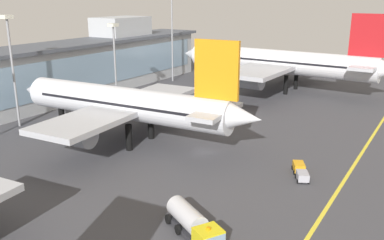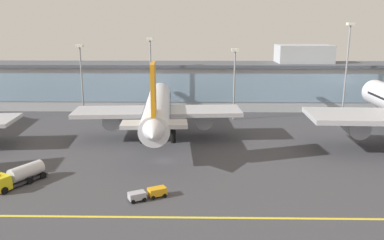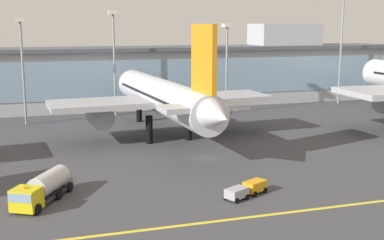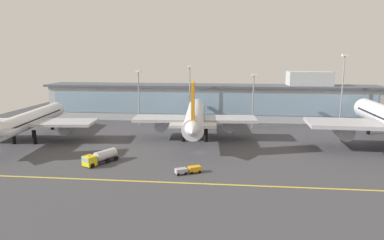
{
  "view_description": "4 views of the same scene",
  "coord_description": "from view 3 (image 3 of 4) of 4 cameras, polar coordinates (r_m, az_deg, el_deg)",
  "views": [
    {
      "loc": [
        -55.4,
        -32.05,
        24.66
      ],
      "look_at": [
        -1.13,
        1.7,
        5.56
      ],
      "focal_mm": 39.05,
      "sensor_mm": 36.0,
      "label": 1
    },
    {
      "loc": [
        6.5,
        -69.09,
        24.87
      ],
      "look_at": [
        5.14,
        5.95,
        6.42
      ],
      "focal_mm": 36.63,
      "sensor_mm": 36.0,
      "label": 2
    },
    {
      "loc": [
        -21.94,
        -63.82,
        18.23
      ],
      "look_at": [
        1.67,
        11.91,
        3.21
      ],
      "focal_mm": 46.51,
      "sensor_mm": 36.0,
      "label": 3
    },
    {
      "loc": [
        7.33,
        -85.91,
        24.8
      ],
      "look_at": [
        -3.05,
        11.12,
        6.46
      ],
      "focal_mm": 32.18,
      "sensor_mm": 36.0,
      "label": 4
    }
  ],
  "objects": [
    {
      "name": "fuel_tanker_truck",
      "position": [
        54.77,
        -16.87,
        -7.53
      ],
      "size": [
        6.62,
        9.05,
        2.9
      ],
      "rotation": [
        0.0,
        0.0,
        4.19
      ],
      "color": "black",
      "rests_on": "ground"
    },
    {
      "name": "apron_light_mast_centre",
      "position": [
        103.16,
        -8.94,
        8.33
      ],
      "size": [
        1.8,
        1.8,
        21.29
      ],
      "color": "gray",
      "rests_on": "ground"
    },
    {
      "name": "apron_light_mast_west",
      "position": [
        97.01,
        -18.92,
        7.22
      ],
      "size": [
        1.8,
        1.8,
        19.74
      ],
      "color": "gray",
      "rests_on": "ground"
    },
    {
      "name": "terminal_building",
      "position": [
        114.73,
        -5.39,
        5.19
      ],
      "size": [
        129.02,
        14.0,
        18.81
      ],
      "color": "#ADB2B7",
      "rests_on": "ground"
    },
    {
      "name": "baggage_tug_near",
      "position": [
        54.82,
        6.29,
        -7.89
      ],
      "size": [
        5.67,
        4.0,
        1.4
      ],
      "rotation": [
        0.0,
        0.0,
        0.48
      ],
      "color": "black",
      "rests_on": "ground"
    },
    {
      "name": "apron_light_mast_far_east",
      "position": [
        122.9,
        16.8,
        9.39
      ],
      "size": [
        1.8,
        1.8,
        25.24
      ],
      "color": "gray",
      "rests_on": "ground"
    },
    {
      "name": "apron_light_mast_east",
      "position": [
        103.89,
        4.02,
        7.65
      ],
      "size": [
        1.8,
        1.8,
        18.74
      ],
      "color": "gray",
      "rests_on": "ground"
    },
    {
      "name": "taxiway_centreline_stripe",
      "position": [
        50.61,
        9.84,
        -10.55
      ],
      "size": [
        144.0,
        0.5,
        0.01
      ],
      "primitive_type": "cube",
      "color": "yellow",
      "rests_on": "ground"
    },
    {
      "name": "ground_plane",
      "position": [
        69.9,
        1.61,
        -4.4
      ],
      "size": [
        180.0,
        180.0,
        0.0
      ],
      "primitive_type": "plane",
      "color": "#424247"
    },
    {
      "name": "airliner_near_right",
      "position": [
        81.3,
        -3.32,
        2.6
      ],
      "size": [
        36.87,
        48.75,
        18.49
      ],
      "rotation": [
        0.0,
        0.0,
        1.64
      ],
      "color": "black",
      "rests_on": "ground"
    }
  ]
}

